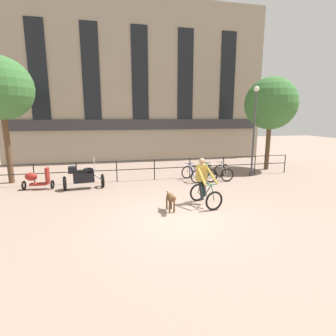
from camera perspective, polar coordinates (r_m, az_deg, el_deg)
The scene contains 13 objects.
ground_plane at distance 8.54m, azimuth 2.96°, elevation -10.70°, with size 60.00×60.00×0.00m, color gray.
canal_railing at distance 13.24m, azimuth -2.99°, elevation 0.46°, with size 15.05×0.05×1.05m.
building_facade at distance 18.86m, azimuth -6.21°, elevation 17.89°, with size 18.00×0.72×10.81m.
cyclist_with_bike at distance 9.59m, azimuth 7.80°, elevation -3.50°, with size 0.90×1.28×1.70m.
dog at distance 8.88m, azimuth 0.62°, elevation -6.61°, with size 0.27×0.94×0.65m.
parked_motorcycle at distance 12.16m, azimuth -17.93°, elevation -1.77°, with size 1.79×0.80×1.35m.
parked_bicycle_near_lamp at distance 13.10m, azimuth 5.24°, elevation -1.26°, with size 0.83×1.20×0.86m.
parked_bicycle_mid_left at distance 13.37m, azimuth 8.68°, elevation -1.08°, with size 0.74×1.15×0.86m.
parked_bicycle_mid_right at distance 13.70m, azimuth 11.98°, elevation -0.91°, with size 0.74×1.15×0.86m.
parked_scooter at distance 12.88m, azimuth -26.68°, elevation -2.19°, with size 1.31×0.52×0.96m.
street_lamp at distance 14.63m, azimuth 18.24°, elevation 8.49°, with size 0.28×0.28×4.69m.
tree_canalside_left at distance 14.54m, azimuth -32.62°, elevation 14.30°, with size 2.84×2.84×5.84m.
tree_canalside_right at distance 16.75m, azimuth 21.49°, elevation 12.89°, with size 3.00×3.00×5.40m.
Camera 1 is at (-2.13, -7.63, 3.20)m, focal length 28.00 mm.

